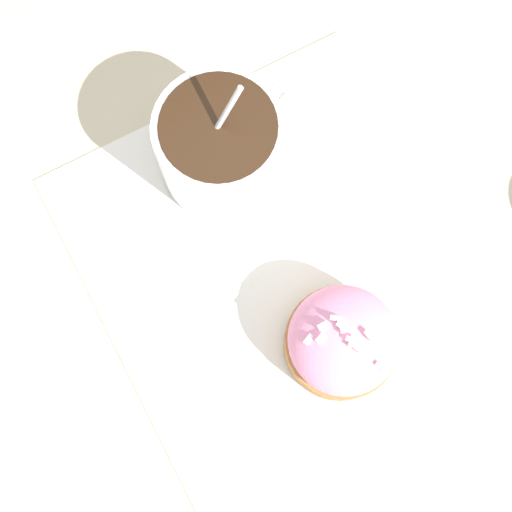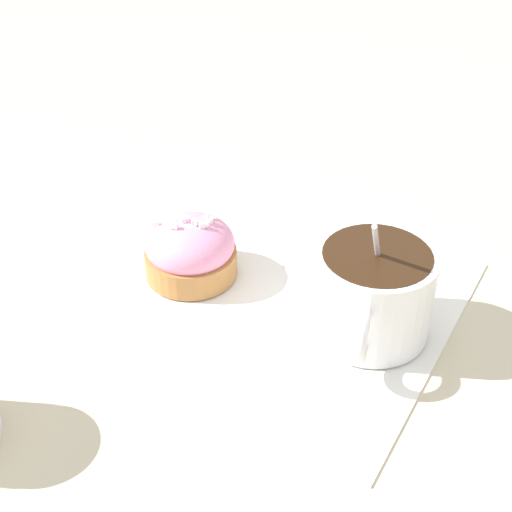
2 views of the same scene
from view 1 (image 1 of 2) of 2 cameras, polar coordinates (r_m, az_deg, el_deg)
ground_plane at (r=0.53m, az=1.56°, el=-0.03°), size 3.00×3.00×0.00m
paper_napkin at (r=0.53m, az=1.57°, el=0.00°), size 0.30×0.29×0.00m
coffee_cup at (r=0.51m, az=-2.76°, el=8.94°), size 0.09×0.12×0.11m
frosted_pastry at (r=0.49m, az=7.30°, el=-6.51°), size 0.08×0.08×0.06m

